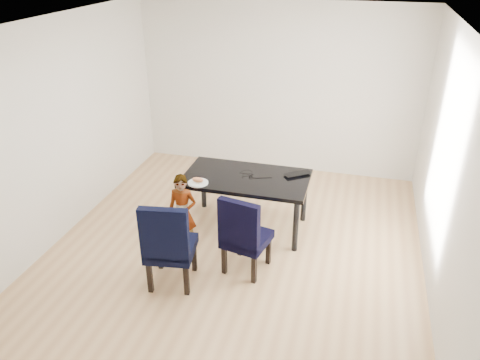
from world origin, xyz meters
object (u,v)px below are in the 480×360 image
(chair_right, at_px, (247,232))
(plate, at_px, (198,183))
(chair_left, at_px, (171,241))
(dining_table, at_px, (246,202))
(laptop, at_px, (296,172))
(child, at_px, (182,213))

(chair_right, distance_m, plate, 0.97)
(chair_left, distance_m, chair_right, 0.86)
(chair_left, xyz_separation_m, plate, (-0.03, 0.98, 0.23))
(dining_table, relative_size, laptop, 4.59)
(chair_right, relative_size, laptop, 2.85)
(chair_left, bearing_deg, chair_right, 21.61)
(chair_right, bearing_deg, plate, 156.88)
(child, bearing_deg, dining_table, 42.44)
(plate, height_order, laptop, laptop)
(chair_right, height_order, laptop, chair_right)
(chair_left, height_order, plate, chair_left)
(dining_table, relative_size, chair_right, 1.61)
(dining_table, relative_size, plate, 6.25)
(dining_table, xyz_separation_m, laptop, (0.60, 0.26, 0.39))
(child, bearing_deg, laptop, 33.23)
(chair_right, relative_size, plate, 3.88)
(dining_table, bearing_deg, chair_right, -74.91)
(chair_right, distance_m, laptop, 1.22)
(chair_left, bearing_deg, child, 91.73)
(laptop, bearing_deg, dining_table, -12.71)
(chair_right, bearing_deg, dining_table, 117.06)
(child, height_order, plate, child)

